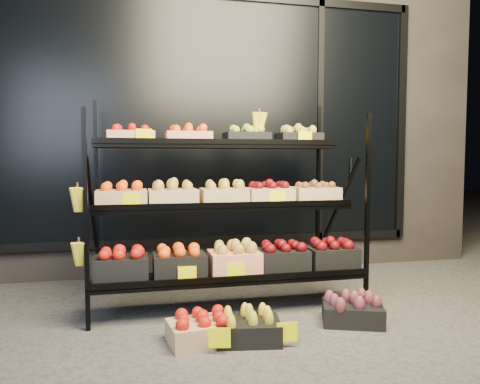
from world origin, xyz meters
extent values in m
plane|color=#514F4C|center=(0.00, 0.00, 0.00)|extent=(24.00, 24.00, 0.00)
cube|color=#2D2826|center=(0.00, 2.60, 1.75)|extent=(6.00, 2.00, 3.50)
cube|color=black|center=(0.00, 1.58, 1.55)|extent=(4.20, 0.04, 2.40)
cube|color=black|center=(0.00, 1.56, 0.34)|extent=(4.30, 0.06, 0.08)
cube|color=black|center=(2.15, 1.56, 1.55)|extent=(0.08, 0.06, 2.50)
cube|color=black|center=(1.20, 1.56, 1.55)|extent=(0.06, 0.06, 2.50)
cylinder|color=black|center=(1.55, 1.53, 1.05)|extent=(0.02, 0.02, 0.25)
cube|color=black|center=(-1.02, 0.18, 0.75)|extent=(0.03, 0.03, 1.50)
cube|color=black|center=(1.02, 0.18, 0.75)|extent=(0.03, 0.03, 1.50)
cube|color=black|center=(-1.02, 1.15, 0.83)|extent=(0.03, 0.03, 1.66)
cube|color=black|center=(1.02, 1.15, 0.83)|extent=(0.03, 0.03, 1.66)
cube|color=black|center=(0.00, 0.35, 0.27)|extent=(2.05, 0.42, 0.03)
cube|color=black|center=(0.00, 0.15, 0.30)|extent=(2.05, 0.02, 0.05)
cube|color=black|center=(0.00, 0.65, 0.77)|extent=(2.05, 0.40, 0.03)
cube|color=black|center=(0.00, 0.46, 0.80)|extent=(2.05, 0.02, 0.05)
cube|color=black|center=(0.00, 0.95, 1.27)|extent=(2.05, 0.40, 0.03)
cube|color=black|center=(0.00, 0.76, 1.30)|extent=(2.05, 0.02, 0.05)
cube|color=#D4AF7F|center=(-0.72, 0.95, 1.33)|extent=(0.38, 0.28, 0.11)
ellipsoid|color=red|center=(-0.72, 0.95, 1.42)|extent=(0.32, 0.24, 0.07)
cube|color=#D4AF7F|center=(-0.25, 0.95, 1.33)|extent=(0.38, 0.28, 0.11)
ellipsoid|color=#FF550D|center=(-0.25, 0.95, 1.42)|extent=(0.32, 0.24, 0.07)
cube|color=black|center=(0.26, 0.95, 1.33)|extent=(0.38, 0.28, 0.11)
ellipsoid|color=#A6C431|center=(0.26, 0.95, 1.42)|extent=(0.32, 0.24, 0.07)
cube|color=black|center=(0.74, 0.95, 1.33)|extent=(0.38, 0.28, 0.11)
ellipsoid|color=gold|center=(0.74, 0.95, 1.42)|extent=(0.32, 0.24, 0.07)
cube|color=tan|center=(-0.80, 0.65, 0.85)|extent=(0.38, 0.28, 0.14)
ellipsoid|color=#FF550D|center=(-0.80, 0.65, 0.95)|extent=(0.32, 0.24, 0.07)
cube|color=tan|center=(-0.41, 0.65, 0.85)|extent=(0.38, 0.28, 0.14)
ellipsoid|color=gold|center=(-0.41, 0.65, 0.95)|extent=(0.32, 0.24, 0.07)
cube|color=tan|center=(0.01, 0.65, 0.85)|extent=(0.38, 0.28, 0.14)
ellipsoid|color=gold|center=(0.01, 0.65, 0.95)|extent=(0.32, 0.24, 0.07)
cube|color=tan|center=(0.38, 0.65, 0.85)|extent=(0.38, 0.28, 0.14)
ellipsoid|color=#59060A|center=(0.38, 0.65, 0.95)|extent=(0.32, 0.24, 0.07)
cube|color=tan|center=(0.79, 0.65, 0.85)|extent=(0.38, 0.28, 0.14)
ellipsoid|color=brown|center=(0.79, 0.65, 0.95)|extent=(0.32, 0.24, 0.07)
cube|color=black|center=(-0.81, 0.35, 0.37)|extent=(0.38, 0.28, 0.18)
ellipsoid|color=red|center=(-0.81, 0.35, 0.49)|extent=(0.32, 0.24, 0.07)
cube|color=black|center=(-0.39, 0.35, 0.37)|extent=(0.38, 0.28, 0.18)
ellipsoid|color=#FF550D|center=(-0.39, 0.35, 0.49)|extent=(0.32, 0.24, 0.07)
cube|color=#D4AF7F|center=(0.03, 0.35, 0.37)|extent=(0.38, 0.28, 0.18)
ellipsoid|color=gold|center=(0.03, 0.35, 0.49)|extent=(0.32, 0.24, 0.07)
cube|color=black|center=(0.40, 0.35, 0.37)|extent=(0.38, 0.28, 0.18)
ellipsoid|color=#59060A|center=(0.40, 0.35, 0.49)|extent=(0.32, 0.24, 0.07)
cube|color=black|center=(0.81, 0.35, 0.37)|extent=(0.38, 0.28, 0.18)
ellipsoid|color=#59060A|center=(0.81, 0.35, 0.49)|extent=(0.32, 0.24, 0.07)
ellipsoid|color=yellow|center=(-1.07, 0.20, 0.98)|extent=(0.14, 0.08, 0.22)
ellipsoid|color=yellow|center=(-1.07, 0.20, 0.61)|extent=(0.14, 0.08, 0.22)
ellipsoid|color=yellow|center=(0.35, 0.85, 1.56)|extent=(0.14, 0.08, 0.22)
cube|color=#EEEC00|center=(-0.73, 0.50, 0.84)|extent=(0.13, 0.01, 0.12)
cube|color=#EEEC00|center=(0.41, 0.50, 0.84)|extent=(0.13, 0.01, 0.12)
cube|color=#EEEC00|center=(0.75, 0.80, 1.34)|extent=(0.13, 0.01, 0.12)
cube|color=#EEEC00|center=(-0.62, 0.80, 1.34)|extent=(0.13, 0.01, 0.12)
cube|color=#EEEC00|center=(-0.35, 0.20, 0.34)|extent=(0.13, 0.01, 0.12)
cube|color=#EEEC00|center=(0.00, 0.20, 0.34)|extent=(0.13, 0.01, 0.12)
cube|color=#EEEC00|center=(-0.23, -0.40, 0.06)|extent=(0.13, 0.01, 0.12)
cube|color=#EEEC00|center=(0.19, -0.40, 0.06)|extent=(0.13, 0.01, 0.12)
cube|color=tan|center=(-0.31, -0.20, 0.07)|extent=(0.44, 0.35, 0.14)
ellipsoid|color=red|center=(-0.31, -0.20, 0.17)|extent=(0.37, 0.29, 0.07)
cube|color=black|center=(-0.02, -0.24, 0.07)|extent=(0.44, 0.36, 0.14)
ellipsoid|color=yellow|center=(-0.02, -0.24, 0.17)|extent=(0.37, 0.30, 0.07)
cube|color=black|center=(0.78, -0.09, 0.07)|extent=(0.49, 0.42, 0.14)
ellipsoid|color=brown|center=(0.78, -0.09, 0.17)|extent=(0.41, 0.36, 0.07)
camera|label=1|loc=(-0.72, -3.06, 1.15)|focal=35.00mm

